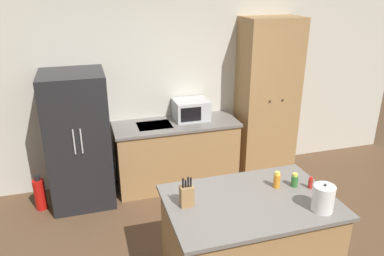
{
  "coord_description": "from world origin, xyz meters",
  "views": [
    {
      "loc": [
        -1.15,
        -2.52,
        2.67
      ],
      "look_at": [
        0.02,
        1.4,
        1.05
      ],
      "focal_mm": 35.0,
      "sensor_mm": 36.0,
      "label": 1
    }
  ],
  "objects_px": {
    "spice_bottle_short_red": "(295,180)",
    "spice_bottle_amber_oil": "(310,183)",
    "microwave": "(191,110)",
    "knife_block": "(187,195)",
    "spice_bottle_tall_dark": "(277,180)",
    "kettle": "(323,198)",
    "refrigerator": "(79,140)",
    "fire_extinguisher": "(40,194)",
    "pantry_cabinet": "(267,98)"
  },
  "relations": [
    {
      "from": "spice_bottle_short_red",
      "to": "spice_bottle_amber_oil",
      "type": "height_order",
      "value": "spice_bottle_short_red"
    },
    {
      "from": "microwave",
      "to": "knife_block",
      "type": "bearing_deg",
      "value": -107.39
    },
    {
      "from": "spice_bottle_tall_dark",
      "to": "kettle",
      "type": "xyz_separation_m",
      "value": [
        0.18,
        -0.44,
        0.04
      ]
    },
    {
      "from": "spice_bottle_amber_oil",
      "to": "kettle",
      "type": "distance_m",
      "value": 0.36
    },
    {
      "from": "spice_bottle_short_red",
      "to": "refrigerator",
      "type": "bearing_deg",
      "value": 135.89
    },
    {
      "from": "refrigerator",
      "to": "fire_extinguisher",
      "type": "bearing_deg",
      "value": -171.68
    },
    {
      "from": "pantry_cabinet",
      "to": "knife_block",
      "type": "relative_size",
      "value": 8.13
    },
    {
      "from": "refrigerator",
      "to": "pantry_cabinet",
      "type": "bearing_deg",
      "value": 2.5
    },
    {
      "from": "knife_block",
      "to": "spice_bottle_tall_dark",
      "type": "xyz_separation_m",
      "value": [
        0.87,
        0.05,
        -0.02
      ]
    },
    {
      "from": "fire_extinguisher",
      "to": "spice_bottle_amber_oil",
      "type": "bearing_deg",
      "value": -35.7
    },
    {
      "from": "pantry_cabinet",
      "to": "microwave",
      "type": "distance_m",
      "value": 1.11
    },
    {
      "from": "kettle",
      "to": "fire_extinguisher",
      "type": "height_order",
      "value": "kettle"
    },
    {
      "from": "refrigerator",
      "to": "spice_bottle_tall_dark",
      "type": "xyz_separation_m",
      "value": [
        1.73,
        -1.81,
        0.14
      ]
    },
    {
      "from": "pantry_cabinet",
      "to": "knife_block",
      "type": "bearing_deg",
      "value": -131.48
    },
    {
      "from": "refrigerator",
      "to": "kettle",
      "type": "xyz_separation_m",
      "value": [
        1.91,
        -2.24,
        0.18
      ]
    },
    {
      "from": "kettle",
      "to": "fire_extinguisher",
      "type": "xyz_separation_m",
      "value": [
        -2.44,
        2.16,
        -0.81
      ]
    },
    {
      "from": "refrigerator",
      "to": "microwave",
      "type": "bearing_deg",
      "value": 6.12
    },
    {
      "from": "spice_bottle_short_red",
      "to": "knife_block",
      "type": "bearing_deg",
      "value": -178.79
    },
    {
      "from": "knife_block",
      "to": "kettle",
      "type": "bearing_deg",
      "value": -20.11
    },
    {
      "from": "refrigerator",
      "to": "knife_block",
      "type": "height_order",
      "value": "refrigerator"
    },
    {
      "from": "knife_block",
      "to": "kettle",
      "type": "relative_size",
      "value": 1.1
    },
    {
      "from": "pantry_cabinet",
      "to": "kettle",
      "type": "bearing_deg",
      "value": -106.4
    },
    {
      "from": "refrigerator",
      "to": "fire_extinguisher",
      "type": "distance_m",
      "value": 0.83
    },
    {
      "from": "spice_bottle_tall_dark",
      "to": "spice_bottle_amber_oil",
      "type": "xyz_separation_m",
      "value": [
        0.29,
        -0.1,
        -0.02
      ]
    },
    {
      "from": "spice_bottle_tall_dark",
      "to": "kettle",
      "type": "distance_m",
      "value": 0.47
    },
    {
      "from": "fire_extinguisher",
      "to": "refrigerator",
      "type": "bearing_deg",
      "value": 8.32
    },
    {
      "from": "knife_block",
      "to": "fire_extinguisher",
      "type": "height_order",
      "value": "knife_block"
    },
    {
      "from": "refrigerator",
      "to": "microwave",
      "type": "relative_size",
      "value": 3.68
    },
    {
      "from": "spice_bottle_amber_oil",
      "to": "kettle",
      "type": "xyz_separation_m",
      "value": [
        -0.11,
        -0.34,
        0.06
      ]
    },
    {
      "from": "microwave",
      "to": "spice_bottle_tall_dark",
      "type": "bearing_deg",
      "value": -83.16
    },
    {
      "from": "spice_bottle_tall_dark",
      "to": "spice_bottle_short_red",
      "type": "relative_size",
      "value": 1.2
    },
    {
      "from": "pantry_cabinet",
      "to": "kettle",
      "type": "height_order",
      "value": "pantry_cabinet"
    },
    {
      "from": "knife_block",
      "to": "spice_bottle_tall_dark",
      "type": "bearing_deg",
      "value": 3.37
    },
    {
      "from": "refrigerator",
      "to": "fire_extinguisher",
      "type": "height_order",
      "value": "refrigerator"
    },
    {
      "from": "fire_extinguisher",
      "to": "kettle",
      "type": "bearing_deg",
      "value": -41.59
    },
    {
      "from": "spice_bottle_amber_oil",
      "to": "fire_extinguisher",
      "type": "xyz_separation_m",
      "value": [
        -2.55,
        1.83,
        -0.75
      ]
    },
    {
      "from": "knife_block",
      "to": "kettle",
      "type": "distance_m",
      "value": 1.12
    },
    {
      "from": "refrigerator",
      "to": "kettle",
      "type": "height_order",
      "value": "refrigerator"
    },
    {
      "from": "microwave",
      "to": "pantry_cabinet",
      "type": "bearing_deg",
      "value": -2.4
    },
    {
      "from": "kettle",
      "to": "spice_bottle_short_red",
      "type": "bearing_deg",
      "value": 92.12
    },
    {
      "from": "spice_bottle_amber_oil",
      "to": "fire_extinguisher",
      "type": "height_order",
      "value": "spice_bottle_amber_oil"
    },
    {
      "from": "pantry_cabinet",
      "to": "spice_bottle_short_red",
      "type": "bearing_deg",
      "value": -109.97
    },
    {
      "from": "spice_bottle_tall_dark",
      "to": "spice_bottle_short_red",
      "type": "bearing_deg",
      "value": -9.96
    },
    {
      "from": "microwave",
      "to": "fire_extinguisher",
      "type": "relative_size",
      "value": 0.98
    },
    {
      "from": "knife_block",
      "to": "refrigerator",
      "type": "bearing_deg",
      "value": 114.83
    },
    {
      "from": "pantry_cabinet",
      "to": "spice_bottle_tall_dark",
      "type": "xyz_separation_m",
      "value": [
        -0.87,
        -1.92,
        -0.14
      ]
    },
    {
      "from": "refrigerator",
      "to": "knife_block",
      "type": "bearing_deg",
      "value": -65.17
    },
    {
      "from": "kettle",
      "to": "microwave",
      "type": "bearing_deg",
      "value": 99.86
    },
    {
      "from": "refrigerator",
      "to": "spice_bottle_tall_dark",
      "type": "bearing_deg",
      "value": -46.29
    },
    {
      "from": "spice_bottle_short_red",
      "to": "spice_bottle_amber_oil",
      "type": "xyz_separation_m",
      "value": [
        0.12,
        -0.07,
        -0.01
      ]
    }
  ]
}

